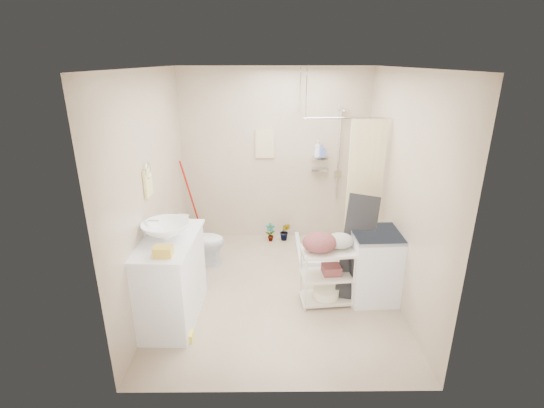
{
  "coord_description": "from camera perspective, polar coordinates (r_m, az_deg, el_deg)",
  "views": [
    {
      "loc": [
        -0.09,
        -4.21,
        2.68
      ],
      "look_at": [
        -0.06,
        0.25,
        1.04
      ],
      "focal_mm": 26.0,
      "sensor_mm": 36.0,
      "label": 1
    }
  ],
  "objects": [
    {
      "name": "counter_basket",
      "position": [
        3.84,
        -15.48,
        -6.62
      ],
      "size": [
        0.17,
        0.14,
        0.1
      ],
      "primitive_type": "cube",
      "rotation": [
        0.0,
        0.0,
        -0.0
      ],
      "color": "gold",
      "rests_on": "vanity"
    },
    {
      "name": "floor",
      "position": [
        4.99,
        0.67,
        -12.26
      ],
      "size": [
        3.2,
        3.2,
        0.0
      ],
      "primitive_type": "plane",
      "color": "tan",
      "rests_on": "ground"
    },
    {
      "name": "mop",
      "position": [
        6.14,
        -11.86,
        0.44
      ],
      "size": [
        0.14,
        0.14,
        1.3
      ],
      "primitive_type": null,
      "rotation": [
        0.0,
        0.0,
        -0.15
      ],
      "color": "#A51204",
      "rests_on": "ground"
    },
    {
      "name": "vanity",
      "position": [
        4.42,
        -14.63,
        -10.45
      ],
      "size": [
        0.65,
        1.1,
        0.95
      ],
      "primitive_type": "cube",
      "rotation": [
        0.0,
        0.0,
        -0.04
      ],
      "color": "white",
      "rests_on": "ground"
    },
    {
      "name": "potted_plant_a",
      "position": [
        6.15,
        -0.25,
        -4.13
      ],
      "size": [
        0.17,
        0.13,
        0.29
      ],
      "primitive_type": "imported",
      "rotation": [
        0.0,
        0.0,
        0.14
      ],
      "color": "brown",
      "rests_on": "ground"
    },
    {
      "name": "floor_basket",
      "position": [
        4.28,
        -12.46,
        -18.03
      ],
      "size": [
        0.23,
        0.18,
        0.12
      ],
      "primitive_type": "cube",
      "rotation": [
        0.0,
        0.0,
        -0.02
      ],
      "color": "yellow",
      "rests_on": "ground"
    },
    {
      "name": "towel_ring",
      "position": [
        4.38,
        -17.57,
        3.22
      ],
      "size": [
        0.04,
        0.22,
        0.34
      ],
      "primitive_type": null,
      "color": "#EADD85",
      "rests_on": "wall_left"
    },
    {
      "name": "wall_front",
      "position": [
        2.95,
        1.37,
        -7.64
      ],
      "size": [
        2.8,
        0.04,
        2.6
      ],
      "primitive_type": "cube",
      "color": "#BCAA91",
      "rests_on": "ground"
    },
    {
      "name": "washing_machine",
      "position": [
        4.82,
        14.57,
        -8.55
      ],
      "size": [
        0.6,
        0.61,
        0.83
      ],
      "primitive_type": "cube",
      "rotation": [
        0.0,
        0.0,
        0.05
      ],
      "color": "silver",
      "rests_on": "ground"
    },
    {
      "name": "wall_back",
      "position": [
        5.97,
        0.43,
        6.85
      ],
      "size": [
        2.8,
        0.04,
        2.6
      ],
      "primitive_type": "cube",
      "color": "#BCAA91",
      "rests_on": "ground"
    },
    {
      "name": "ironing_board",
      "position": [
        4.69,
        12.26,
        -6.12
      ],
      "size": [
        0.37,
        0.12,
        1.27
      ],
      "primitive_type": null,
      "rotation": [
        0.0,
        0.0,
        -0.05
      ],
      "color": "black",
      "rests_on": "ground"
    },
    {
      "name": "sink",
      "position": [
        4.18,
        -15.09,
        -3.71
      ],
      "size": [
        0.62,
        0.62,
        0.17
      ],
      "primitive_type": "imported",
      "rotation": [
        0.0,
        0.0,
        -0.3
      ],
      "color": "white",
      "rests_on": "vanity"
    },
    {
      "name": "shampoo_bottle_b",
      "position": [
        5.9,
        7.27,
        7.67
      ],
      "size": [
        0.11,
        0.11,
        0.19
      ],
      "primitive_type": "imported",
      "rotation": [
        0.0,
        0.0,
        0.42
      ],
      "color": "#526BB6",
      "rests_on": "shower"
    },
    {
      "name": "shower",
      "position": [
        5.59,
        9.27,
        2.98
      ],
      "size": [
        1.1,
        1.1,
        2.1
      ],
      "primitive_type": null,
      "color": "silver",
      "rests_on": "ground"
    },
    {
      "name": "laundry_rack",
      "position": [
        4.6,
        7.96,
        -9.62
      ],
      "size": [
        0.62,
        0.4,
        0.81
      ],
      "primitive_type": null,
      "rotation": [
        0.0,
        0.0,
        0.1
      ],
      "color": "beige",
      "rests_on": "ground"
    },
    {
      "name": "tp_holder",
      "position": [
        4.86,
        -15.6,
        -4.38
      ],
      "size": [
        0.08,
        0.12,
        0.14
      ],
      "primitive_type": null,
      "color": "white",
      "rests_on": "wall_left"
    },
    {
      "name": "potted_plant_b",
      "position": [
        6.18,
        1.9,
        -4.02
      ],
      "size": [
        0.19,
        0.16,
        0.29
      ],
      "primitive_type": "imported",
      "rotation": [
        0.0,
        0.0,
        -0.24
      ],
      "color": "brown",
      "rests_on": "ground"
    },
    {
      "name": "wall_right",
      "position": [
        4.68,
        18.17,
        2.01
      ],
      "size": [
        0.04,
        3.2,
        2.6
      ],
      "primitive_type": "cube",
      "color": "#BCAA91",
      "rests_on": "ground"
    },
    {
      "name": "ceiling",
      "position": [
        4.21,
        0.82,
        19.12
      ],
      "size": [
        2.8,
        3.2,
        0.04
      ],
      "primitive_type": "cube",
      "color": "silver",
      "rests_on": "ground"
    },
    {
      "name": "shampoo_bottle_a",
      "position": [
        5.9,
        6.58,
        7.95
      ],
      "size": [
        0.1,
        0.1,
        0.24
      ],
      "primitive_type": "imported",
      "rotation": [
        0.0,
        0.0,
        0.09
      ],
      "color": "silver",
      "rests_on": "shower"
    },
    {
      "name": "hanging_towel",
      "position": [
        5.91,
        -1.04,
        8.69
      ],
      "size": [
        0.28,
        0.03,
        0.42
      ],
      "primitive_type": "cube",
      "color": "beige",
      "rests_on": "wall_back"
    },
    {
      "name": "wall_left",
      "position": [
        4.62,
        -16.9,
        1.94
      ],
      "size": [
        0.04,
        3.2,
        2.6
      ],
      "primitive_type": "cube",
      "color": "#BCAA91",
      "rests_on": "ground"
    },
    {
      "name": "toilet",
      "position": [
        5.51,
        -10.37,
        -5.29
      ],
      "size": [
        0.69,
        0.42,
        0.68
      ],
      "primitive_type": "imported",
      "rotation": [
        0.0,
        0.0,
        1.5
      ],
      "color": "silver",
      "rests_on": "ground"
    }
  ]
}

